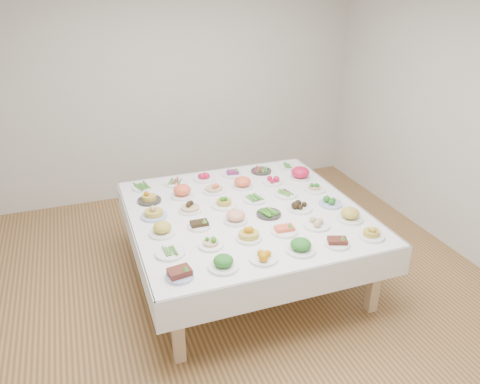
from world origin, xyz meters
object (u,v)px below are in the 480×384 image
object	(u,v)px
dish_35	(287,167)
display_table	(245,217)
dish_18	(154,210)
dish_0	(180,272)

from	to	relation	value
dish_35	display_table	bearing A→B (deg)	-135.10
display_table	dish_18	world-z (taller)	dish_18
display_table	dish_18	size ratio (longest dim) A/B	8.40
dish_0	dish_18	distance (m)	1.02
dish_18	dish_35	bearing A→B (deg)	21.54
dish_18	dish_35	xyz separation A→B (m)	(1.69, 0.67, -0.06)
dish_0	dish_18	world-z (taller)	dish_18
display_table	dish_18	xyz separation A→B (m)	(-0.85, 0.17, 0.14)
display_table	dish_0	distance (m)	1.20
dish_35	dish_0	bearing A→B (deg)	-135.01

